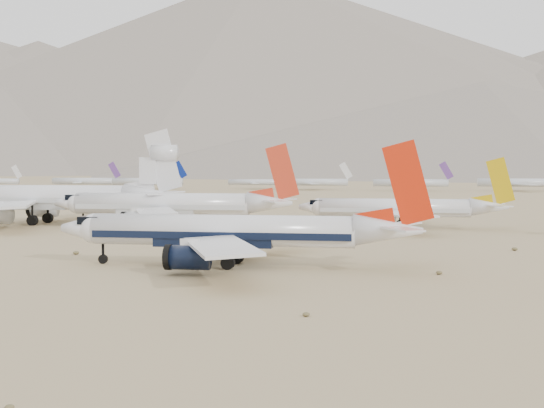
{
  "coord_description": "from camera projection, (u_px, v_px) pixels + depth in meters",
  "views": [
    {
      "loc": [
        18.73,
        -96.72,
        14.08
      ],
      "look_at": [
        -2.99,
        36.69,
        7.0
      ],
      "focal_mm": 50.0,
      "sensor_mm": 36.0,
      "label": 1
    }
  ],
  "objects": [
    {
      "name": "mountain_range",
      "position": [
        419.0,
        86.0,
        1702.22
      ],
      "size": [
        7354.0,
        3024.0,
        470.0
      ],
      "color": "slate",
      "rests_on": "ground"
    },
    {
      "name": "row2_orange_tail",
      "position": [
        172.0,
        205.0,
        165.34
      ],
      "size": [
        52.24,
        51.1,
        18.63
      ],
      "color": "white",
      "rests_on": "ground"
    },
    {
      "name": "distant_storage_row",
      "position": [
        416.0,
        182.0,
        407.94
      ],
      "size": [
        564.04,
        52.17,
        14.99
      ],
      "color": "silver",
      "rests_on": "ground"
    },
    {
      "name": "row2_white_trijet",
      "position": [
        46.0,
        197.0,
        177.69
      ],
      "size": [
        62.71,
        61.29,
        22.22
      ],
      "color": "white",
      "rests_on": "ground"
    },
    {
      "name": "ground",
      "position": [
        250.0,
        272.0,
        99.07
      ],
      "size": [
        7000.0,
        7000.0,
        0.0
      ],
      "primitive_type": "plane",
      "color": "olive",
      "rests_on": "ground"
    },
    {
      "name": "desert_scrub",
      "position": [
        217.0,
        303.0,
        75.21
      ],
      "size": [
        261.14,
        126.79,
        0.63
      ],
      "color": "brown",
      "rests_on": "ground"
    },
    {
      "name": "main_airliner",
      "position": [
        238.0,
        232.0,
        103.98
      ],
      "size": [
        49.26,
        48.12,
        17.39
      ],
      "color": "white",
      "rests_on": "ground"
    },
    {
      "name": "row2_gold_tail",
      "position": [
        403.0,
        209.0,
        165.85
      ],
      "size": [
        44.09,
        43.12,
        15.7
      ],
      "color": "white",
      "rests_on": "ground"
    }
  ]
}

